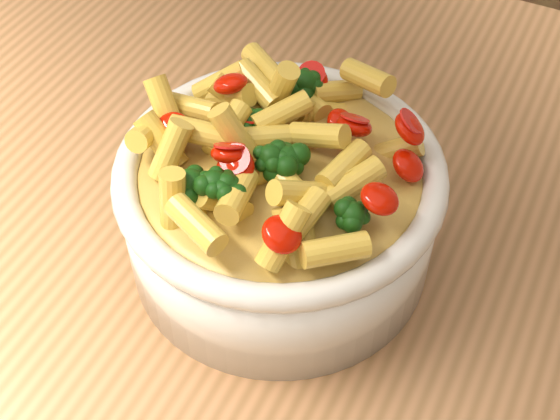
% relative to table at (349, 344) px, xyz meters
% --- Properties ---
extents(table, '(1.20, 0.80, 0.90)m').
position_rel_table_xyz_m(table, '(0.00, 0.00, 0.00)').
color(table, '#A97348').
rests_on(table, ground).
extents(serving_bowl, '(0.23, 0.23, 0.10)m').
position_rel_table_xyz_m(serving_bowl, '(-0.06, -0.01, 0.15)').
color(serving_bowl, silver).
rests_on(serving_bowl, table).
extents(pasta_salad, '(0.18, 0.18, 0.04)m').
position_rel_table_xyz_m(pasta_salad, '(-0.06, -0.01, 0.21)').
color(pasta_salad, gold).
rests_on(pasta_salad, serving_bowl).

